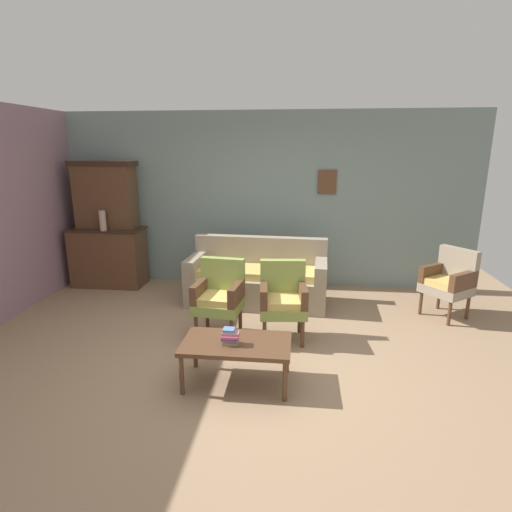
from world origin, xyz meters
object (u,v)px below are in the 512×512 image
at_px(side_cabinet, 109,257).
at_px(armchair_row_middle, 283,297).
at_px(vase_on_cabinet, 103,221).
at_px(book_stack_on_table, 230,337).
at_px(armchair_near_couch_end, 219,295).
at_px(floral_couch, 258,280).
at_px(coffee_table, 237,346).
at_px(wingback_chair_by_fireplace, 449,280).

relative_size(side_cabinet, armchair_row_middle, 1.28).
bearing_deg(vase_on_cabinet, book_stack_on_table, -46.34).
bearing_deg(armchair_near_couch_end, armchair_row_middle, -0.52).
distance_m(vase_on_cabinet, armchair_row_middle, 3.21).
xyz_separation_m(floral_couch, armchair_near_couch_end, (-0.33, -1.12, 0.17)).
relative_size(vase_on_cabinet, coffee_table, 0.31).
bearing_deg(coffee_table, floral_couch, 90.87).
xyz_separation_m(armchair_near_couch_end, armchair_row_middle, (0.74, -0.01, 0.00)).
distance_m(vase_on_cabinet, coffee_table, 3.51).
bearing_deg(coffee_table, book_stack_on_table, -133.93).
distance_m(armchair_near_couch_end, wingback_chair_by_fireplace, 2.98).
bearing_deg(wingback_chair_by_fireplace, side_cabinet, 171.45).
distance_m(floral_couch, armchair_row_middle, 1.21).
bearing_deg(side_cabinet, floral_couch, -11.49).
relative_size(vase_on_cabinet, armchair_near_couch_end, 0.34).
bearing_deg(armchair_row_middle, floral_couch, 110.13).
xyz_separation_m(vase_on_cabinet, book_stack_on_table, (2.38, -2.49, -0.59)).
bearing_deg(book_stack_on_table, wingback_chair_by_fireplace, 37.26).
xyz_separation_m(vase_on_cabinet, coffee_table, (2.43, -2.44, -0.71)).
xyz_separation_m(side_cabinet, book_stack_on_table, (2.43, -2.68, 0.03)).
bearing_deg(floral_couch, armchair_row_middle, -69.87).
bearing_deg(armchair_row_middle, armchair_near_couch_end, 179.48).
xyz_separation_m(vase_on_cabinet, floral_couch, (2.39, -0.31, -0.76)).
bearing_deg(armchair_row_middle, coffee_table, -110.72).
bearing_deg(vase_on_cabinet, side_cabinet, 105.38).
bearing_deg(side_cabinet, wingback_chair_by_fireplace, -8.55).
xyz_separation_m(vase_on_cabinet, armchair_row_middle, (2.81, -1.43, -0.59)).
relative_size(armchair_near_couch_end, book_stack_on_table, 5.50).
xyz_separation_m(coffee_table, book_stack_on_table, (-0.05, -0.05, 0.12)).
bearing_deg(book_stack_on_table, floral_couch, 89.51).
xyz_separation_m(side_cabinet, coffee_table, (2.48, -2.63, -0.09)).
height_order(armchair_near_couch_end, wingback_chair_by_fireplace, same).
relative_size(side_cabinet, floral_couch, 0.58).
xyz_separation_m(armchair_row_middle, book_stack_on_table, (-0.43, -1.06, -0.01)).
xyz_separation_m(armchair_near_couch_end, coffee_table, (0.36, -1.01, -0.12)).
height_order(vase_on_cabinet, coffee_table, vase_on_cabinet).
bearing_deg(floral_couch, armchair_near_couch_end, -106.28).
height_order(armchair_near_couch_end, armchair_row_middle, same).
distance_m(armchair_near_couch_end, armchair_row_middle, 0.74).
height_order(armchair_row_middle, wingback_chair_by_fireplace, same).
bearing_deg(coffee_table, side_cabinet, 133.35).
bearing_deg(book_stack_on_table, vase_on_cabinet, 133.66).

